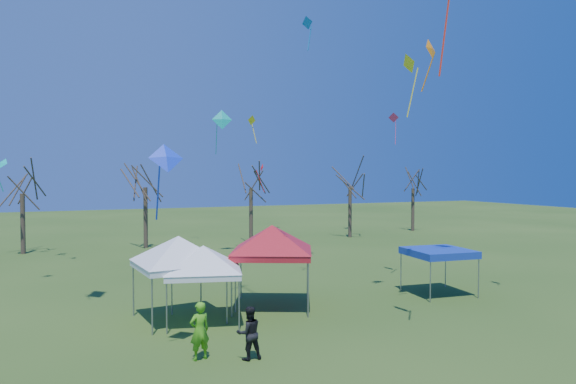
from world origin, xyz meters
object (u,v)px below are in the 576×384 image
at_px(tree_5, 413,173).
at_px(tent_blue, 439,253).
at_px(tree_3, 251,169).
at_px(tree_1, 22,172).
at_px(person_green, 200,331).
at_px(tent_red, 272,231).
at_px(person_dark, 249,333).
at_px(tree_2, 145,166).
at_px(tent_white_mid, 203,251).
at_px(tree_4, 350,169).
at_px(tent_white_west, 178,242).

distance_m(tree_5, tent_blue, 27.76).
bearing_deg(tree_3, tree_1, 177.94).
height_order(tree_3, person_green, tree_3).
relative_size(tent_red, person_dark, 2.64).
relative_size(tree_2, tent_white_mid, 2.19).
bearing_deg(tree_1, tree_4, -1.42).
bearing_deg(tent_white_mid, tree_3, 66.53).
relative_size(tree_2, tent_blue, 2.78).
relative_size(tree_4, tent_blue, 2.68).
height_order(tree_1, person_green, tree_1).
height_order(tree_2, tent_white_mid, tree_2).
height_order(tent_white_mid, person_dark, tent_white_mid).
height_order(tent_white_mid, tent_blue, tent_white_mid).
height_order(tree_1, tree_4, tree_4).
bearing_deg(person_green, tent_blue, -174.83).
bearing_deg(tree_5, tent_white_mid, -139.42).
distance_m(tree_1, tree_5, 34.52).
relative_size(tree_1, tent_blue, 2.56).
height_order(tree_1, tent_white_west, tree_1).
xyz_separation_m(tent_white_mid, person_green, (-1.05, -3.81, -1.85)).
distance_m(tent_white_west, tent_white_mid, 1.12).
bearing_deg(tree_3, tent_white_mid, -113.47).
bearing_deg(tent_white_mid, tree_2, 88.17).
bearing_deg(tree_1, person_dark, -72.71).
bearing_deg(tent_blue, person_green, -161.92).
relative_size(person_green, person_dark, 1.09).
bearing_deg(person_dark, tree_2, -90.92).
bearing_deg(tree_5, tree_3, -173.48).
distance_m(tent_red, person_dark, 6.61).
height_order(tree_4, tent_blue, tree_4).
xyz_separation_m(tree_5, person_green, (-27.82, -26.74, -4.84)).
bearing_deg(tent_white_west, tree_2, 85.90).
distance_m(tree_2, person_dark, 26.20).
xyz_separation_m(tree_3, tree_5, (17.69, 2.02, -0.35)).
xyz_separation_m(tree_2, tent_white_mid, (-0.68, -21.24, -3.55)).
bearing_deg(tree_2, tree_5, 3.70).
distance_m(tree_4, tent_red, 25.12).
bearing_deg(tree_3, tent_white_west, -116.08).
bearing_deg(person_green, tree_1, -88.16).
bearing_deg(tree_5, tent_red, -137.13).
height_order(tree_2, tent_white_west, tree_2).
xyz_separation_m(tree_3, tree_4, (9.32, -0.04, -0.02)).
bearing_deg(tent_blue, tent_red, 173.98).
height_order(tree_1, tent_white_mid, tree_1).
relative_size(tree_2, tree_4, 1.04).
xyz_separation_m(tree_1, tent_white_west, (6.93, -20.77, -2.75)).
bearing_deg(person_green, tent_white_west, -106.21).
xyz_separation_m(tree_1, tree_3, (16.80, -0.60, 0.29)).
relative_size(tree_3, person_green, 4.46).
height_order(tree_1, tree_2, tree_2).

